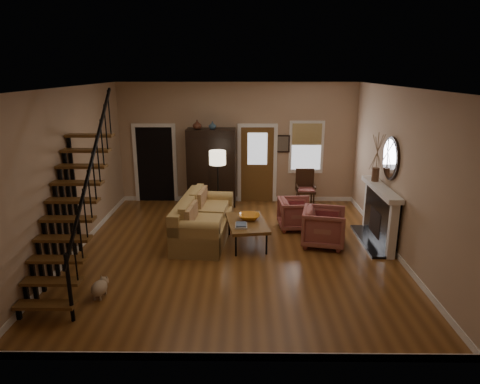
{
  "coord_description": "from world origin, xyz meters",
  "views": [
    {
      "loc": [
        0.18,
        -8.19,
        3.63
      ],
      "look_at": [
        0.1,
        0.4,
        1.15
      ],
      "focal_mm": 32.0,
      "sensor_mm": 36.0,
      "label": 1
    }
  ],
  "objects_px": {
    "floor_lamp": "(218,186)",
    "side_chair": "(306,189)",
    "armchair_right": "(296,214)",
    "armchair_left": "(324,227)",
    "sofa": "(204,219)",
    "armoire": "(212,167)",
    "coffee_table": "(247,233)"
  },
  "relations": [
    {
      "from": "armchair_right",
      "to": "sofa",
      "type": "bearing_deg",
      "value": 102.32
    },
    {
      "from": "sofa",
      "to": "floor_lamp",
      "type": "relative_size",
      "value": 1.36
    },
    {
      "from": "sofa",
      "to": "armoire",
      "type": "bearing_deg",
      "value": 95.38
    },
    {
      "from": "armchair_right",
      "to": "floor_lamp",
      "type": "distance_m",
      "value": 2.01
    },
    {
      "from": "floor_lamp",
      "to": "side_chair",
      "type": "xyz_separation_m",
      "value": [
        2.3,
        1.08,
        -0.36
      ]
    },
    {
      "from": "floor_lamp",
      "to": "side_chair",
      "type": "relative_size",
      "value": 1.71
    },
    {
      "from": "coffee_table",
      "to": "floor_lamp",
      "type": "height_order",
      "value": "floor_lamp"
    },
    {
      "from": "armoire",
      "to": "sofa",
      "type": "relative_size",
      "value": 0.89
    },
    {
      "from": "armchair_right",
      "to": "coffee_table",
      "type": "bearing_deg",
      "value": 125.94
    },
    {
      "from": "sofa",
      "to": "side_chair",
      "type": "distance_m",
      "value": 3.4
    },
    {
      "from": "side_chair",
      "to": "floor_lamp",
      "type": "bearing_deg",
      "value": -154.88
    },
    {
      "from": "coffee_table",
      "to": "floor_lamp",
      "type": "bearing_deg",
      "value": 114.73
    },
    {
      "from": "coffee_table",
      "to": "floor_lamp",
      "type": "relative_size",
      "value": 0.76
    },
    {
      "from": "side_chair",
      "to": "armchair_left",
      "type": "bearing_deg",
      "value": -89.36
    },
    {
      "from": "armoire",
      "to": "floor_lamp",
      "type": "relative_size",
      "value": 1.2
    },
    {
      "from": "sofa",
      "to": "armchair_right",
      "type": "distance_m",
      "value": 2.19
    },
    {
      "from": "armchair_left",
      "to": "armchair_right",
      "type": "bearing_deg",
      "value": 37.6
    },
    {
      "from": "floor_lamp",
      "to": "side_chair",
      "type": "distance_m",
      "value": 2.57
    },
    {
      "from": "armoire",
      "to": "side_chair",
      "type": "xyz_separation_m",
      "value": [
        2.55,
        -0.2,
        -0.54
      ]
    },
    {
      "from": "sofa",
      "to": "armchair_right",
      "type": "relative_size",
      "value": 3.01
    },
    {
      "from": "armchair_right",
      "to": "armchair_left",
      "type": "bearing_deg",
      "value": -157.98
    },
    {
      "from": "sofa",
      "to": "armchair_left",
      "type": "height_order",
      "value": "sofa"
    },
    {
      "from": "coffee_table",
      "to": "armchair_right",
      "type": "bearing_deg",
      "value": 39.53
    },
    {
      "from": "armoire",
      "to": "armchair_right",
      "type": "bearing_deg",
      "value": -41.32
    },
    {
      "from": "armoire",
      "to": "coffee_table",
      "type": "height_order",
      "value": "armoire"
    },
    {
      "from": "armoire",
      "to": "floor_lamp",
      "type": "distance_m",
      "value": 1.32
    },
    {
      "from": "armoire",
      "to": "armchair_left",
      "type": "xyz_separation_m",
      "value": [
        2.58,
        -2.84,
        -0.65
      ]
    },
    {
      "from": "sofa",
      "to": "floor_lamp",
      "type": "distance_m",
      "value": 1.27
    },
    {
      "from": "armoire",
      "to": "coffee_table",
      "type": "distance_m",
      "value": 3.06
    },
    {
      "from": "coffee_table",
      "to": "side_chair",
      "type": "relative_size",
      "value": 1.31
    },
    {
      "from": "armoire",
      "to": "floor_lamp",
      "type": "bearing_deg",
      "value": -79.13
    },
    {
      "from": "armchair_left",
      "to": "floor_lamp",
      "type": "relative_size",
      "value": 0.51
    }
  ]
}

